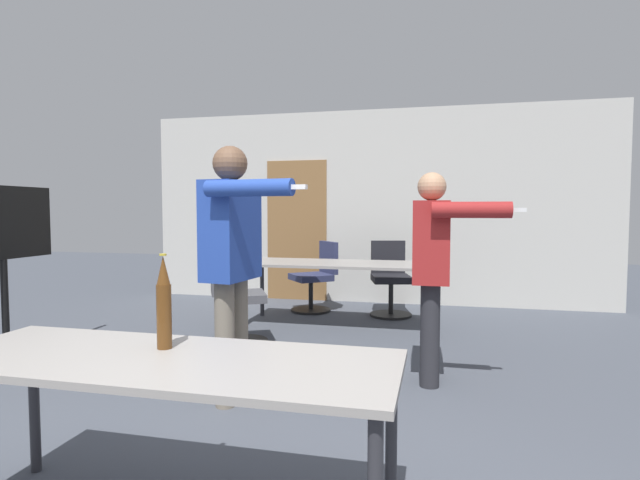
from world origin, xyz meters
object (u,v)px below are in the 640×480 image
tv_screen (3,254)px  person_center_tall (233,249)px  person_far_watching (433,258)px  office_chair_side_rolled (390,281)px  office_chair_far_right (316,279)px  office_chair_mid_tucked (234,300)px  beer_bottle (164,304)px

tv_screen → person_center_tall: bearing=-100.1°
person_far_watching → office_chair_side_rolled: (-0.54, 2.42, -0.52)m
person_far_watching → office_chair_far_right: size_ratio=1.77×
office_chair_mid_tucked → person_center_tall: bearing=-3.7°
person_far_watching → beer_bottle: size_ratio=3.94×
tv_screen → beer_bottle: 3.03m
office_chair_side_rolled → office_chair_mid_tucked: size_ratio=1.00×
office_chair_side_rolled → beer_bottle: beer_bottle is taller
person_center_tall → office_chair_mid_tucked: 1.65m
beer_bottle → office_chair_side_rolled: bearing=82.7°
tv_screen → beer_bottle: tv_screen is taller
person_center_tall → office_chair_mid_tucked: bearing=-149.1°
beer_bottle → person_center_tall: bearing=99.8°
office_chair_side_rolled → office_chair_far_right: (-0.97, 0.03, -0.02)m
person_center_tall → office_chair_far_right: 3.24m
person_far_watching → office_chair_far_right: person_far_watching is taller
person_center_tall → tv_screen: bearing=-92.3°
office_chair_far_right → office_chair_side_rolled: bearing=-131.4°
office_chair_side_rolled → beer_bottle: 4.45m
tv_screen → office_chair_side_rolled: tv_screen is taller
office_chair_side_rolled → office_chair_far_right: office_chair_side_rolled is taller
office_chair_mid_tucked → beer_bottle: size_ratio=2.28×
person_center_tall → office_chair_side_rolled: person_center_tall is taller
office_chair_side_rolled → office_chair_mid_tucked: office_chair_side_rolled is taller
person_center_tall → office_chair_mid_tucked: size_ratio=1.89×
tv_screen → office_chair_far_right: tv_screen is taller
office_chair_far_right → office_chair_mid_tucked: (-0.41, -1.77, 0.01)m
person_far_watching → person_center_tall: size_ratio=0.92×
tv_screen → person_center_tall: 2.36m
person_center_tall → office_chair_far_right: (-0.19, 3.17, -0.64)m
person_far_watching → office_chair_mid_tucked: bearing=-110.3°
person_center_tall → office_chair_side_rolled: 3.29m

